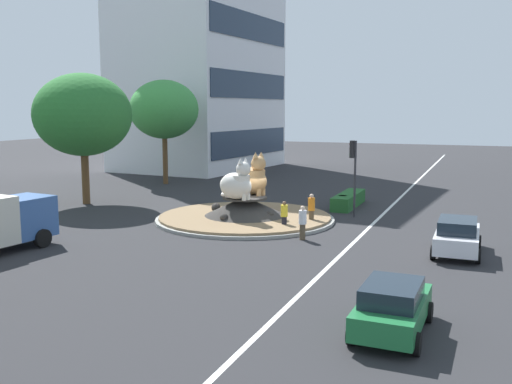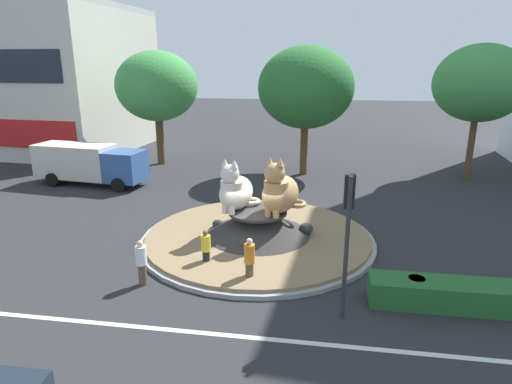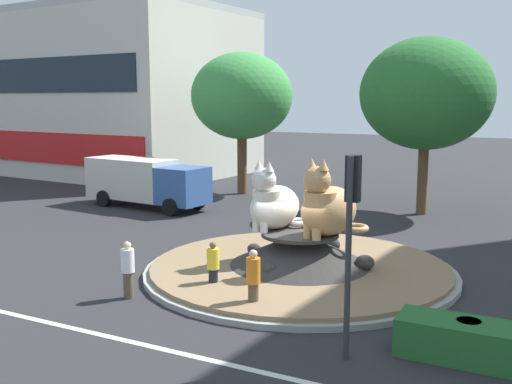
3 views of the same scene
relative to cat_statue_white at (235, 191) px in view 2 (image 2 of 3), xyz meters
The scene contains 15 objects.
ground_plane 2.54m from the cat_statue_white, ahead, with size 160.00×160.00×0.00m, color #28282B.
lane_centreline 7.73m from the cat_statue_white, 81.93° to the right, with size 112.00×0.20×0.01m, color silver.
roundabout_island 2.12m from the cat_statue_white, ahead, with size 10.60×10.60×1.44m.
cat_statue_white is the anchor object (origin of this frame).
cat_statue_calico 2.02m from the cat_statue_white, ahead, with size 2.31×2.64×2.61m.
traffic_light_mast 7.39m from the cat_statue_white, 50.71° to the right, with size 0.32×0.46×4.68m.
clipped_hedge_strip 9.62m from the cat_statue_white, 29.21° to the right, with size 5.34×1.20×0.90m, color #235B28.
broadleaf_tree_behind_island 17.37m from the cat_statue_white, 122.13° to the left, with size 6.27×6.27×8.77m.
second_tree_near_tower 13.48m from the cat_statue_white, 78.92° to the left, with size 6.66×6.66×9.02m.
third_tree_left 19.61m from the cat_statue_white, 43.34° to the left, with size 6.00×6.00×9.08m.
pedestrian_orange_shirt 4.48m from the cat_statue_white, 71.74° to the right, with size 0.40×0.40×1.79m.
pedestrian_yellow_shirt 3.46m from the cat_statue_white, 100.49° to the right, with size 0.38×0.38×1.59m.
pedestrian_white_shirt 5.55m from the cat_statue_white, 118.00° to the right, with size 0.40×0.40×1.74m.
delivery_box_truck 13.81m from the cat_statue_white, 146.08° to the left, with size 7.66×3.12×2.65m.
litter_bin 8.61m from the cat_statue_white, 32.10° to the right, with size 0.56×0.56×0.90m.
Camera 2 is at (2.73, -18.12, 7.83)m, focal length 30.22 mm.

